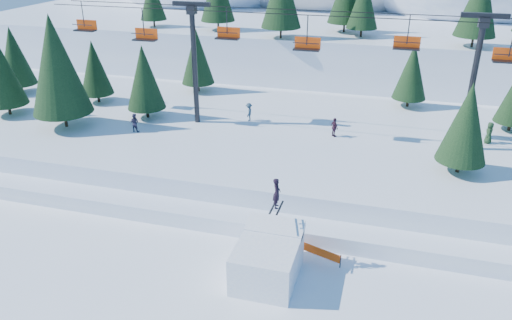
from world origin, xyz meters
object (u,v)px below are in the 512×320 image
(banner_near, at_px, (319,252))
(jump_kicker, at_px, (268,259))
(chairlift, at_px, (309,52))
(banner_far, at_px, (380,247))

(banner_near, bearing_deg, jump_kicker, -135.99)
(jump_kicker, xyz_separation_m, chairlift, (-1.02, 16.40, 8.05))
(banner_far, bearing_deg, banner_near, -156.04)
(jump_kicker, xyz_separation_m, banner_far, (6.02, 4.00, -0.73))
(jump_kicker, bearing_deg, banner_far, 33.63)
(chairlift, relative_size, banner_far, 16.22)
(chairlift, distance_m, banner_far, 16.74)
(chairlift, relative_size, banner_near, 17.00)
(banner_near, bearing_deg, banner_far, 23.96)
(jump_kicker, xyz_separation_m, banner_near, (2.55, 2.46, -0.73))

